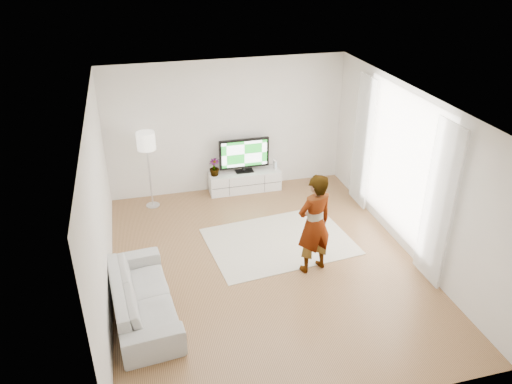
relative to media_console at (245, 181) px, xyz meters
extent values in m
plane|color=#A17348|center=(-0.30, -2.76, -0.22)|extent=(6.00, 6.00, 0.00)
plane|color=white|center=(-0.30, -2.76, 2.58)|extent=(6.00, 6.00, 0.00)
cube|color=white|center=(-2.80, -2.76, 1.18)|extent=(0.02, 6.00, 2.80)
cube|color=white|center=(2.20, -2.76, 1.18)|extent=(0.02, 6.00, 2.80)
cube|color=white|center=(-0.30, 0.24, 1.18)|extent=(5.00, 0.02, 2.80)
cube|color=white|center=(-0.30, -5.76, 1.18)|extent=(5.00, 0.02, 2.80)
cube|color=white|center=(2.18, -2.46, 1.23)|extent=(0.01, 2.60, 2.50)
cube|color=white|center=(2.10, -3.76, 1.13)|extent=(0.04, 0.70, 2.60)
cube|color=white|center=(2.10, -1.16, 1.13)|extent=(0.04, 0.70, 2.60)
cube|color=white|center=(0.00, 0.00, 0.00)|extent=(1.54, 0.43, 0.43)
cube|color=black|center=(0.00, -0.22, 0.00)|extent=(1.49, 0.00, 0.01)
cube|color=black|center=(-0.38, -0.22, 0.00)|extent=(0.01, 0.00, 0.38)
cube|color=black|center=(0.38, -0.22, 0.00)|extent=(0.01, 0.00, 0.38)
cube|color=black|center=(0.00, 0.03, 0.23)|extent=(0.38, 0.21, 0.02)
cube|color=black|center=(0.00, 0.03, 0.27)|extent=(0.08, 0.05, 0.08)
cube|color=black|center=(0.00, 0.03, 0.64)|extent=(1.07, 0.06, 0.65)
cube|color=#15861F|center=(0.00, 0.00, 0.64)|extent=(0.97, 0.01, 0.55)
cube|color=white|center=(0.67, 0.00, 0.31)|extent=(0.05, 0.14, 0.20)
cube|color=#4CB2FF|center=(0.67, -0.07, 0.33)|extent=(0.01, 0.00, 0.11)
imported|color=#3F7238|center=(-0.65, 0.00, 0.40)|extent=(0.26, 0.26, 0.37)
cube|color=beige|center=(0.13, -2.15, -0.21)|extent=(2.69, 2.07, 0.01)
imported|color=#334772|center=(0.41, -3.07, 0.66)|extent=(0.71, 0.56, 1.72)
imported|color=#B8B8B3|center=(-2.35, -3.48, 0.09)|extent=(1.02, 2.18, 0.62)
cylinder|color=silver|center=(-1.99, -0.20, -0.21)|extent=(0.27, 0.27, 0.02)
cylinder|color=silver|center=(-1.99, -0.20, 0.42)|extent=(0.04, 0.04, 1.23)
cylinder|color=white|center=(-1.99, -0.20, 1.20)|extent=(0.35, 0.35, 0.34)
camera|label=1|loc=(-2.19, -9.40, 4.74)|focal=35.00mm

